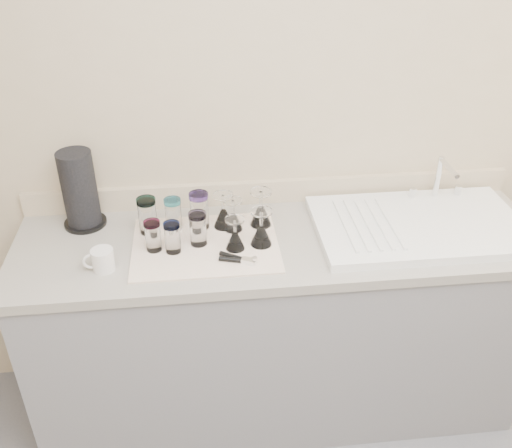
{
  "coord_description": "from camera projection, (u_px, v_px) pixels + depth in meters",
  "views": [
    {
      "loc": [
        -0.3,
        -0.63,
        2.11
      ],
      "look_at": [
        -0.1,
        1.15,
        1.0
      ],
      "focal_mm": 40.0,
      "sensor_mm": 36.0,
      "label": 1
    }
  ],
  "objects": [
    {
      "name": "room_envelope",
      "position": [
        409.0,
        308.0,
        0.85
      ],
      "size": [
        3.54,
        3.5,
        2.52
      ],
      "color": "#59595E",
      "rests_on": "ground"
    },
    {
      "name": "counter_unit",
      "position": [
        279.0,
        325.0,
        2.45
      ],
      "size": [
        2.06,
        0.62,
        0.9
      ],
      "color": "slate",
      "rests_on": "ground"
    },
    {
      "name": "sink_unit",
      "position": [
        419.0,
        225.0,
        2.26
      ],
      "size": [
        0.82,
        0.5,
        0.22
      ],
      "color": "white",
      "rests_on": "counter_unit"
    },
    {
      "name": "dish_towel",
      "position": [
        206.0,
        245.0,
        2.16
      ],
      "size": [
        0.55,
        0.42,
        0.01
      ],
      "primitive_type": "cube",
      "color": "white",
      "rests_on": "counter_unit"
    },
    {
      "name": "tumbler_teal",
      "position": [
        148.0,
        215.0,
        2.2
      ],
      "size": [
        0.07,
        0.07,
        0.15
      ],
      "color": "white",
      "rests_on": "dish_towel"
    },
    {
      "name": "tumbler_cyan",
      "position": [
        173.0,
        214.0,
        2.22
      ],
      "size": [
        0.07,
        0.07,
        0.13
      ],
      "color": "white",
      "rests_on": "dish_towel"
    },
    {
      "name": "tumbler_purple",
      "position": [
        199.0,
        210.0,
        2.22
      ],
      "size": [
        0.08,
        0.08,
        0.15
      ],
      "color": "white",
      "rests_on": "dish_towel"
    },
    {
      "name": "tumbler_magenta",
      "position": [
        153.0,
        236.0,
        2.1
      ],
      "size": [
        0.06,
        0.06,
        0.12
      ],
      "color": "white",
      "rests_on": "dish_towel"
    },
    {
      "name": "tumbler_blue",
      "position": [
        172.0,
        237.0,
        2.09
      ],
      "size": [
        0.06,
        0.06,
        0.12
      ],
      "color": "white",
      "rests_on": "dish_towel"
    },
    {
      "name": "tumbler_lavender",
      "position": [
        198.0,
        228.0,
        2.13
      ],
      "size": [
        0.07,
        0.07,
        0.13
      ],
      "color": "white",
      "rests_on": "dish_towel"
    },
    {
      "name": "goblet_back_left",
      "position": [
        233.0,
        219.0,
        2.23
      ],
      "size": [
        0.07,
        0.07,
        0.13
      ],
      "color": "white",
      "rests_on": "dish_towel"
    },
    {
      "name": "goblet_back_right",
      "position": [
        261.0,
        213.0,
        2.25
      ],
      "size": [
        0.08,
        0.08,
        0.15
      ],
      "color": "white",
      "rests_on": "dish_towel"
    },
    {
      "name": "goblet_front_left",
      "position": [
        235.0,
        238.0,
        2.11
      ],
      "size": [
        0.07,
        0.07,
        0.13
      ],
      "color": "white",
      "rests_on": "dish_towel"
    },
    {
      "name": "goblet_front_right",
      "position": [
        261.0,
        233.0,
        2.14
      ],
      "size": [
        0.08,
        0.08,
        0.15
      ],
      "color": "white",
      "rests_on": "dish_towel"
    },
    {
      "name": "goblet_extra",
      "position": [
        224.0,
        216.0,
        2.24
      ],
      "size": [
        0.08,
        0.08,
        0.14
      ],
      "color": "white",
      "rests_on": "dish_towel"
    },
    {
      "name": "can_opener",
      "position": [
        238.0,
        259.0,
        2.06
      ],
      "size": [
        0.14,
        0.09,
        0.02
      ],
      "color": "silver",
      "rests_on": "dish_towel"
    },
    {
      "name": "white_mug",
      "position": [
        102.0,
        260.0,
        2.02
      ],
      "size": [
        0.12,
        0.09,
        0.08
      ],
      "color": "silver",
      "rests_on": "counter_unit"
    },
    {
      "name": "paper_towel_roll",
      "position": [
        80.0,
        190.0,
        2.22
      ],
      "size": [
        0.17,
        0.17,
        0.31
      ],
      "color": "black",
      "rests_on": "counter_unit"
    }
  ]
}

